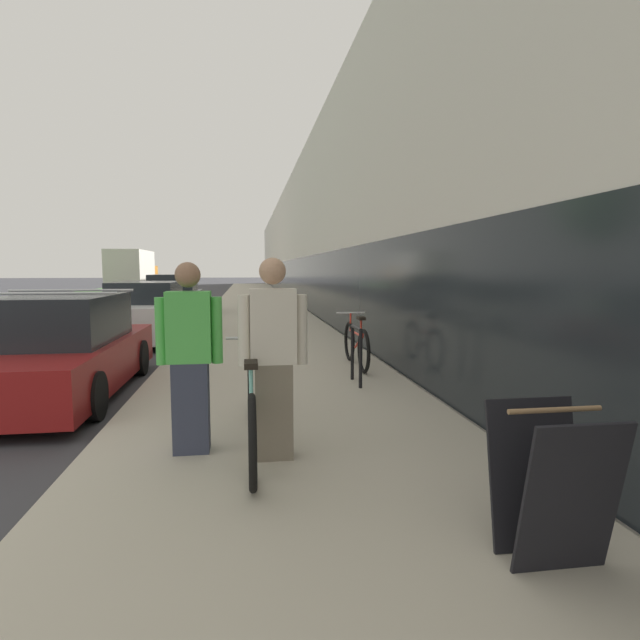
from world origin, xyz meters
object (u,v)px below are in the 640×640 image
(vintage_roadster_curbside, at_px, (147,313))
(parked_sedan_far, at_px, (174,298))
(person_rider, at_px, (273,359))
(person_bystander, at_px, (190,358))
(bike_rack_hoop, at_px, (356,349))
(moving_truck, at_px, (133,273))
(sandwich_board_sign, at_px, (551,484))
(parked_sedan_curbside, at_px, (63,351))
(cruiser_bike_nearest, at_px, (356,345))
(tandem_bicycle, at_px, (251,404))

(vintage_roadster_curbside, height_order, parked_sedan_far, parked_sedan_far)
(parked_sedan_far, bearing_deg, person_rider, -78.98)
(person_bystander, height_order, bike_rack_hoop, person_bystander)
(person_rider, height_order, parked_sedan_far, person_rider)
(moving_truck, bearing_deg, person_rider, -75.84)
(bike_rack_hoop, relative_size, parked_sedan_far, 0.21)
(person_bystander, distance_m, parked_sedan_far, 15.27)
(sandwich_board_sign, height_order, parked_sedan_curbside, parked_sedan_curbside)
(parked_sedan_far, bearing_deg, vintage_roadster_curbside, -88.07)
(vintage_roadster_curbside, distance_m, parked_sedan_far, 6.33)
(person_rider, bearing_deg, person_bystander, 161.44)
(person_bystander, relative_size, moving_truck, 0.25)
(person_rider, distance_m, cruiser_bike_nearest, 4.32)
(cruiser_bike_nearest, bearing_deg, sandwich_board_sign, -91.46)
(person_rider, distance_m, person_bystander, 0.78)
(sandwich_board_sign, height_order, parked_sedan_far, parked_sedan_far)
(vintage_roadster_curbside, xyz_separation_m, parked_sedan_far, (-0.21, 6.33, 0.04))
(cruiser_bike_nearest, relative_size, parked_sedan_curbside, 0.42)
(person_bystander, bearing_deg, parked_sedan_far, 98.47)
(sandwich_board_sign, bearing_deg, parked_sedan_far, 104.59)
(parked_sedan_far, bearing_deg, sandwich_board_sign, -75.41)
(cruiser_bike_nearest, height_order, parked_sedan_far, parked_sedan_far)
(sandwich_board_sign, bearing_deg, person_rider, 129.18)
(person_bystander, bearing_deg, bike_rack_hoop, 49.63)
(tandem_bicycle, xyz_separation_m, person_rider, (0.20, -0.35, 0.49))
(vintage_roadster_curbside, distance_m, moving_truck, 22.72)
(tandem_bicycle, height_order, person_rider, person_rider)
(tandem_bicycle, xyz_separation_m, cruiser_bike_nearest, (1.82, 3.62, -0.01))
(cruiser_bike_nearest, height_order, moving_truck, moving_truck)
(moving_truck, bearing_deg, parked_sedan_far, -72.86)
(sandwich_board_sign, xyz_separation_m, parked_sedan_curbside, (-4.32, 5.03, 0.05))
(tandem_bicycle, height_order, moving_truck, moving_truck)
(parked_sedan_curbside, bearing_deg, vintage_roadster_curbside, 89.32)
(sandwich_board_sign, height_order, vintage_roadster_curbside, vintage_roadster_curbside)
(person_bystander, height_order, parked_sedan_far, person_bystander)
(person_rider, bearing_deg, cruiser_bike_nearest, 67.72)
(person_rider, distance_m, vintage_roadster_curbside, 9.45)
(person_rider, relative_size, bike_rack_hoop, 2.09)
(cruiser_bike_nearest, distance_m, moving_truck, 28.80)
(moving_truck, bearing_deg, bike_rack_hoop, -72.06)
(bike_rack_hoop, bearing_deg, parked_sedan_curbside, 172.97)
(person_bystander, bearing_deg, sandwich_board_sign, -42.92)
(tandem_bicycle, relative_size, vintage_roadster_curbside, 0.60)
(tandem_bicycle, distance_m, parked_sedan_curbside, 3.91)
(person_bystander, relative_size, vintage_roadster_curbside, 0.38)
(sandwich_board_sign, bearing_deg, person_bystander, 137.08)
(bike_rack_hoop, xyz_separation_m, vintage_roadster_curbside, (-4.12, 6.32, 0.03))
(person_bystander, height_order, sandwich_board_sign, person_bystander)
(parked_sedan_far, xyz_separation_m, moving_truck, (-4.87, 15.80, 0.81))
(cruiser_bike_nearest, relative_size, moving_truck, 0.27)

